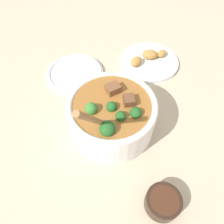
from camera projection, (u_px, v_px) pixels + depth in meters
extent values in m
plane|color=#C6B293|center=(112.00, 126.00, 0.61)|extent=(4.00, 4.00, 0.00)
cylinder|color=white|center=(112.00, 116.00, 0.57)|extent=(0.22, 0.22, 0.10)
torus|color=white|center=(112.00, 105.00, 0.53)|extent=(0.22, 0.22, 0.02)
cylinder|color=#9E662D|center=(112.00, 113.00, 0.55)|extent=(0.20, 0.20, 0.07)
sphere|color=#235B23|center=(136.00, 113.00, 0.50)|extent=(0.03, 0.03, 0.03)
cylinder|color=#6B9956|center=(135.00, 118.00, 0.52)|extent=(0.01, 0.01, 0.01)
sphere|color=#235B23|center=(113.00, 107.00, 0.51)|extent=(0.03, 0.03, 0.03)
cylinder|color=#6B9956|center=(113.00, 112.00, 0.53)|extent=(0.01, 0.01, 0.01)
sphere|color=#235B23|center=(107.00, 129.00, 0.47)|extent=(0.04, 0.04, 0.04)
cylinder|color=#6B9956|center=(108.00, 135.00, 0.49)|extent=(0.01, 0.01, 0.02)
sphere|color=#387F33|center=(91.00, 109.00, 0.50)|extent=(0.03, 0.03, 0.03)
cylinder|color=#6B9956|center=(92.00, 114.00, 0.52)|extent=(0.01, 0.01, 0.01)
sphere|color=#235B23|center=(121.00, 116.00, 0.50)|extent=(0.02, 0.02, 0.02)
cylinder|color=#6B9956|center=(120.00, 120.00, 0.51)|extent=(0.01, 0.01, 0.01)
cube|color=brown|center=(113.00, 89.00, 0.54)|extent=(0.04, 0.04, 0.02)
cube|color=brown|center=(129.00, 101.00, 0.52)|extent=(0.03, 0.03, 0.02)
ellipsoid|color=olive|center=(103.00, 123.00, 0.50)|extent=(0.04, 0.03, 0.01)
cylinder|color=olive|center=(93.00, 120.00, 0.41)|extent=(0.04, 0.10, 0.17)
cylinder|color=black|center=(163.00, 202.00, 0.47)|extent=(0.08, 0.08, 0.04)
cylinder|color=#472819|center=(164.00, 201.00, 0.46)|extent=(0.06, 0.06, 0.01)
cylinder|color=white|center=(75.00, 74.00, 0.72)|extent=(0.18, 0.18, 0.01)
torus|color=white|center=(75.00, 72.00, 0.71)|extent=(0.18, 0.18, 0.01)
cylinder|color=white|center=(149.00, 62.00, 0.75)|extent=(0.20, 0.20, 0.01)
ellipsoid|color=#BC7F3D|center=(136.00, 61.00, 0.72)|extent=(0.05, 0.06, 0.03)
ellipsoid|color=#BC7F3D|center=(153.00, 56.00, 0.75)|extent=(0.04, 0.04, 0.02)
ellipsoid|color=#BC7F3D|center=(150.00, 55.00, 0.74)|extent=(0.05, 0.04, 0.03)
ellipsoid|color=#BC7F3D|center=(162.00, 54.00, 0.75)|extent=(0.04, 0.04, 0.02)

